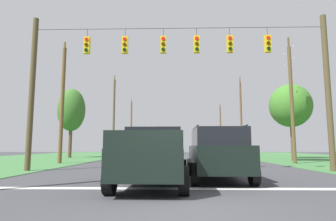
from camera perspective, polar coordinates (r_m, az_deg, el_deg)
The scene contains 19 objects.
ground_plane at distance 6.56m, azimuth 3.22°, elevation -18.58°, with size 120.00×120.00×0.00m, color #3D3D42.
stop_bar_stripe at distance 9.23m, azimuth 2.68°, elevation -15.21°, with size 13.62×0.45×0.01m, color white.
lane_dash_0 at distance 15.19m, azimuth 2.18°, elevation -12.03°, with size 0.15×2.50×0.01m, color white.
lane_dash_1 at distance 22.94m, azimuth 1.93°, elevation -10.37°, with size 0.15×2.50×0.01m, color white.
lane_dash_2 at distance 29.88m, azimuth 1.81°, elevation -9.61°, with size 0.15×2.50×0.01m, color white.
lane_dash_3 at distance 36.14m, azimuth 1.75°, elevation -9.18°, with size 0.15×2.50×0.01m, color white.
overhead_signal_span at distance 15.61m, azimuth 1.99°, elevation 6.04°, with size 16.25×0.31×8.45m.
pickup_truck at distance 9.82m, azimuth -2.92°, elevation -9.08°, with size 2.37×5.44×1.95m.
suv_black at distance 11.49m, azimuth 9.72°, elevation -8.24°, with size 2.22×4.80×2.05m.
distant_car_crossing_white at distance 31.42m, azimuth -4.81°, elevation -8.03°, with size 2.21×4.39×1.52m.
utility_pole_mid_right at distance 24.00m, azimuth 23.34°, elevation 2.02°, with size 0.27×1.93×9.82m.
utility_pole_far_right at distance 41.44m, azimuth 14.31°, elevation -1.06°, with size 0.27×1.90×11.11m.
utility_pole_near_left at distance 59.20m, azimuth 10.39°, elevation -3.47°, with size 0.31×1.90×9.96m.
utility_pole_far_left at distance 23.81m, azimuth -20.26°, elevation 1.49°, with size 0.29×1.52×9.59m.
utility_pole_distant_right at distance 41.35m, azimuth -10.72°, elevation -1.11°, with size 0.30×1.80×11.44m.
utility_pole_distant_left at distance 57.76m, azimuth -7.33°, elevation -3.15°, with size 0.32×1.72×10.83m.
tree_roadside_right at distance 27.78m, azimuth 23.15°, elevation 0.88°, with size 3.67×3.67×6.83m.
tree_roadside_far_right at distance 34.96m, azimuth -18.62°, elevation 0.04°, with size 3.12×3.12×7.93m.
tree_roadside_left at distance 33.69m, azimuth 23.24°, elevation 0.92°, with size 3.65×3.65×8.01m.
Camera 1 is at (-0.19, -6.43, 1.31)m, focal length 30.69 mm.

